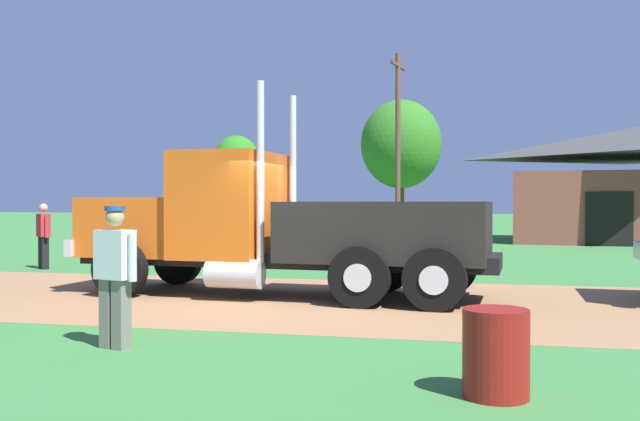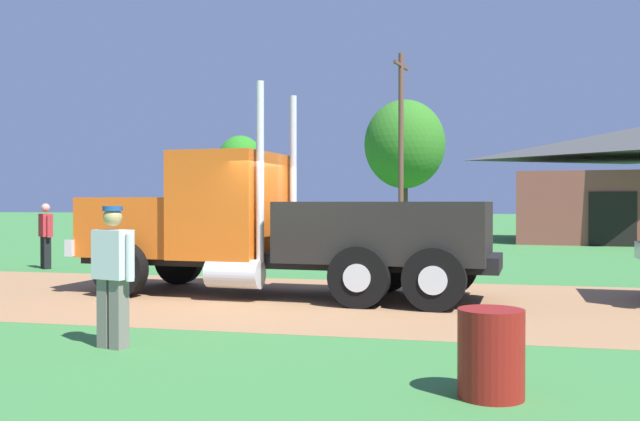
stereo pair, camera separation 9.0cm
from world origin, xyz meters
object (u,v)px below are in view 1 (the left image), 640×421
object	(u,v)px
truck_foreground_white	(276,229)
visitor_far_side	(44,234)
utility_pole_near	(398,141)
steel_barrel	(496,353)
shed_building	(639,186)
visitor_walking_mid	(115,270)

from	to	relation	value
truck_foreground_white	visitor_far_side	size ratio (longest dim) A/B	4.70
truck_foreground_white	utility_pole_near	bearing A→B (deg)	90.56
steel_barrel	shed_building	xyz separation A→B (m)	(6.81, 27.28, 2.12)
truck_foreground_white	steel_barrel	bearing A→B (deg)	-58.06
steel_barrel	utility_pole_near	world-z (taller)	utility_pole_near
visitor_far_side	shed_building	bearing A→B (deg)	43.56
visitor_far_side	truck_foreground_white	bearing A→B (deg)	-26.08
visitor_far_side	utility_pole_near	bearing A→B (deg)	68.43
steel_barrel	shed_building	bearing A→B (deg)	75.99
truck_foreground_white	visitor_walking_mid	world-z (taller)	truck_foreground_white
visitor_walking_mid	steel_barrel	xyz separation A→B (m)	(4.44, -1.17, -0.54)
visitor_walking_mid	shed_building	xyz separation A→B (m)	(11.25, 26.11, 1.57)
visitor_walking_mid	steel_barrel	world-z (taller)	visitor_walking_mid
steel_barrel	shed_building	distance (m)	28.20
visitor_far_side	shed_building	size ratio (longest dim) A/B	0.15
visitor_far_side	steel_barrel	xyz separation A→B (m)	(11.42, -9.95, -0.54)
visitor_walking_mid	visitor_far_side	size ratio (longest dim) A/B	0.99
visitor_walking_mid	utility_pole_near	xyz separation A→B (m)	(0.31, 27.23, 3.91)
truck_foreground_white	shed_building	size ratio (longest dim) A/B	0.70
truck_foreground_white	shed_building	xyz separation A→B (m)	(10.72, 21.01, 1.26)
visitor_walking_mid	utility_pole_near	world-z (taller)	utility_pole_near
visitor_far_side	shed_building	world-z (taller)	shed_building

